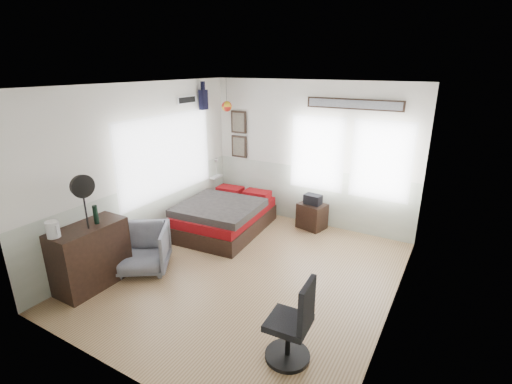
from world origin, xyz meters
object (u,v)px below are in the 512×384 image
dresser (91,256)px  armchair (142,249)px  nightstand (312,216)px  task_chair (293,328)px  bed (225,216)px

dresser → armchair: bearing=65.1°
nightstand → task_chair: 3.41m
armchair → nightstand: size_ratio=1.57×
bed → nightstand: bearing=29.7°
dresser → nightstand: (1.93, 3.34, -0.21)m
armchair → nightstand: (1.63, 2.69, -0.10)m
dresser → nightstand: 3.86m
dresser → armchair: size_ratio=1.32×
bed → armchair: bearing=-103.4°
armchair → task_chair: 2.77m
bed → dresser: (-0.58, -2.42, 0.16)m
dresser → armchair: (0.30, 0.65, -0.11)m
bed → nightstand: (1.36, 0.92, -0.05)m
bed → armchair: 1.79m
task_chair → dresser: bearing=178.3°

